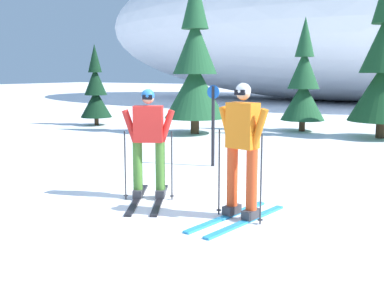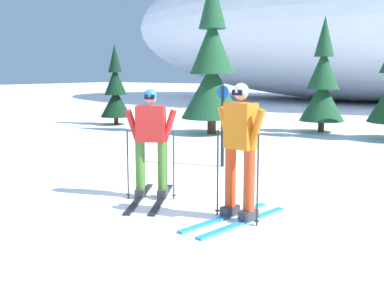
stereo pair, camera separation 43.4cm
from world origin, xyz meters
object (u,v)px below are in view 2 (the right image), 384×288
object	(u,v)px
pine_tree_center_left	(212,67)
trail_marker_post	(223,121)
pine_tree_far_left	(116,91)
pine_tree_center	(323,84)
skier_orange_jacket	(240,149)
skier_red_jacket	(151,141)

from	to	relation	value
pine_tree_center_left	trail_marker_post	xyz separation A→B (m)	(3.04, -4.38, -1.16)
pine_tree_far_left	trail_marker_post	bearing A→B (deg)	-31.47
pine_tree_center_left	pine_tree_center	world-z (taller)	pine_tree_center_left
skier_orange_jacket	pine_tree_center	world-z (taller)	pine_tree_center
trail_marker_post	pine_tree_center	bearing A→B (deg)	92.29
trail_marker_post	pine_tree_far_left	bearing A→B (deg)	148.53
skier_red_jacket	skier_orange_jacket	distance (m)	1.68
skier_red_jacket	skier_orange_jacket	world-z (taller)	skier_orange_jacket
skier_orange_jacket	pine_tree_center_left	size ratio (longest dim) A/B	0.36
pine_tree_center	trail_marker_post	bearing A→B (deg)	-87.71
pine_tree_far_left	skier_red_jacket	bearing A→B (deg)	-43.25
pine_tree_far_left	pine_tree_center	distance (m)	7.50
skier_red_jacket	pine_tree_far_left	xyz separation A→B (m)	(-7.81, 7.34, 0.34)
skier_red_jacket	trail_marker_post	distance (m)	2.83
skier_orange_jacket	pine_tree_center	distance (m)	10.03
skier_red_jacket	trail_marker_post	bearing A→B (deg)	97.79
skier_red_jacket	trail_marker_post	xyz separation A→B (m)	(-0.38, 2.80, 0.05)
skier_red_jacket	pine_tree_center	world-z (taller)	pine_tree_center
trail_marker_post	skier_orange_jacket	bearing A→B (deg)	-55.31
skier_orange_jacket	pine_tree_far_left	xyz separation A→B (m)	(-9.48, 7.51, 0.29)
pine_tree_far_left	pine_tree_center_left	bearing A→B (deg)	-2.21
pine_tree_far_left	trail_marker_post	world-z (taller)	pine_tree_far_left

